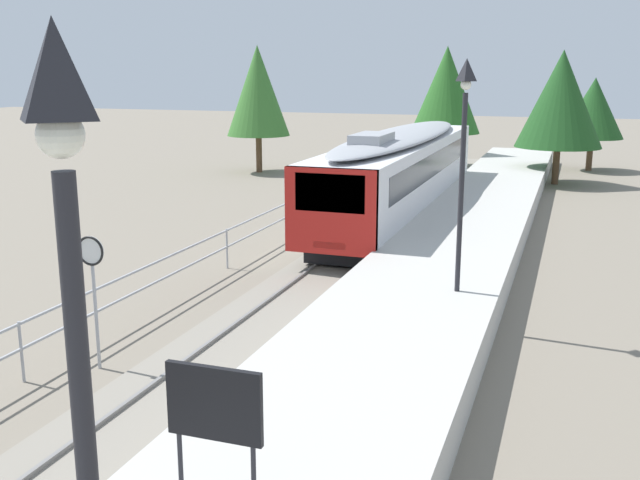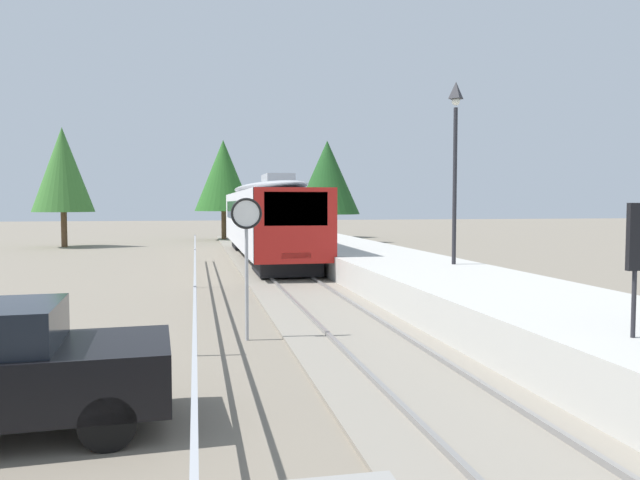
{
  "view_description": "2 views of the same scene",
  "coord_description": "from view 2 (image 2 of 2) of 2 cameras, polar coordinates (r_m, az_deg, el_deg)",
  "views": [
    {
      "loc": [
        6.64,
        1.23,
        5.99
      ],
      "look_at": [
        0.4,
        19.1,
        1.6
      ],
      "focal_mm": 41.2,
      "sensor_mm": 36.0,
      "label": 1
    },
    {
      "loc": [
        -3.28,
        1.13,
        2.68
      ],
      "look_at": [
        0.4,
        19.1,
        1.6
      ],
      "focal_mm": 34.27,
      "sensor_mm": 36.0,
      "label": 2
    }
  ],
  "objects": [
    {
      "name": "tree_behind_carpark",
      "position": [
        42.27,
        0.68,
        5.85
      ],
      "size": [
        4.51,
        4.51,
        7.04
      ],
      "color": "brown",
      "rests_on": "ground"
    },
    {
      "name": "tree_behind_station_far",
      "position": [
        48.91,
        1.1,
        4.64
      ],
      "size": [
        3.68,
        3.68,
        5.57
      ],
      "color": "brown",
      "rests_on": "ground"
    },
    {
      "name": "platform_lamp_mid_platform",
      "position": [
        18.55,
        12.52,
        9.3
      ],
      "size": [
        0.34,
        0.34,
        5.35
      ],
      "color": "#232328",
      "rests_on": "station_platform"
    },
    {
      "name": "ground_plane",
      "position": [
        21.04,
        -10.74,
        -4.01
      ],
      "size": [
        160.0,
        160.0,
        0.0
      ],
      "primitive_type": "plane",
      "color": "slate"
    },
    {
      "name": "carpark_fence",
      "position": [
        11.02,
        -11.59,
        -5.97
      ],
      "size": [
        0.06,
        36.06,
        1.25
      ],
      "color": "#9EA0A5",
      "rests_on": "ground"
    },
    {
      "name": "speed_limit_sign",
      "position": [
        11.97,
        -6.88,
        0.68
      ],
      "size": [
        0.61,
        0.1,
        2.81
      ],
      "color": "#9EA0A5",
      "rests_on": "ground"
    },
    {
      "name": "commuter_train",
      "position": [
        29.13,
        -5.1,
        2.3
      ],
      "size": [
        2.82,
        18.15,
        3.74
      ],
      "color": "silver",
      "rests_on": "track_rails"
    },
    {
      "name": "track_rails",
      "position": [
        21.29,
        -2.62,
        -3.77
      ],
      "size": [
        3.2,
        60.0,
        0.14
      ],
      "color": "gray",
      "rests_on": "ground"
    },
    {
      "name": "tree_distant_centre",
      "position": [
        41.24,
        -22.9,
        6.06
      ],
      "size": [
        3.72,
        3.72,
        7.43
      ],
      "color": "brown",
      "rests_on": "ground"
    },
    {
      "name": "station_platform",
      "position": [
        21.98,
        5.78,
        -2.47
      ],
      "size": [
        3.9,
        60.0,
        0.9
      ],
      "primitive_type": "cube",
      "color": "#B7B5AD",
      "rests_on": "ground"
    },
    {
      "name": "tree_distant_left",
      "position": [
        46.22,
        -9.01,
        5.96
      ],
      "size": [
        4.28,
        4.28,
        7.44
      ],
      "color": "brown",
      "rests_on": "ground"
    }
  ]
}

